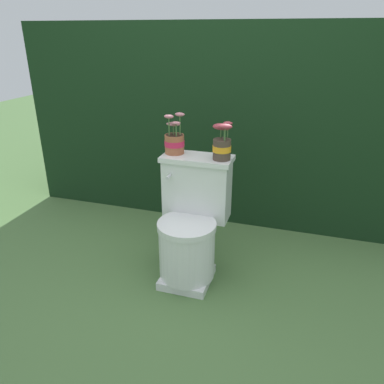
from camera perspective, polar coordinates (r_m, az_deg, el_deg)
name	(u,v)px	position (r m, az deg, el deg)	size (l,w,h in m)	color
ground_plane	(189,282)	(2.42, -0.47, -13.62)	(12.00, 12.00, 0.00)	#4C703D
hedge_backdrop	(233,122)	(3.17, 6.21, 10.61)	(3.35, 0.65, 1.53)	black
toilet	(191,226)	(2.31, -0.17, -5.18)	(0.43, 0.49, 0.76)	silver
potted_plant_left	(174,141)	(2.30, -2.70, 7.79)	(0.12, 0.12, 0.25)	#9E5638
potted_plant_midleft	(222,144)	(2.19, 4.61, 7.26)	(0.13, 0.12, 0.22)	#47382D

